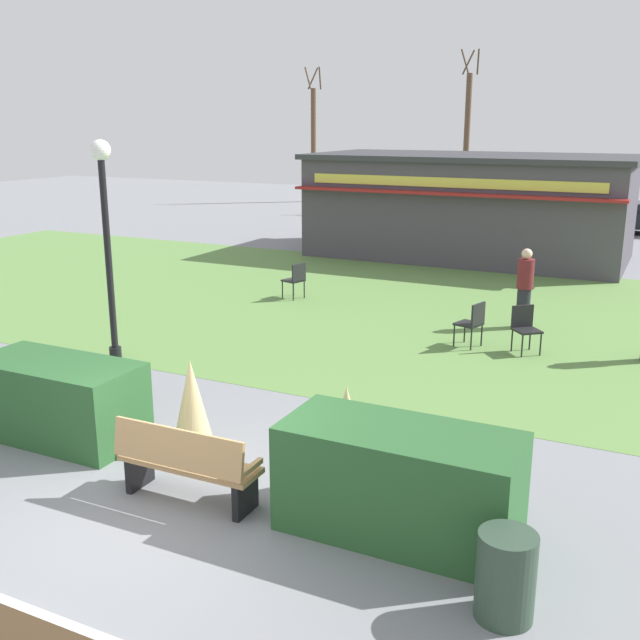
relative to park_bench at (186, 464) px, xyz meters
The scene contains 19 objects.
ground_plane 0.62m from the park_bench, 116.07° to the right, with size 80.00×80.00×0.00m, color slate.
lawn_patch 9.58m from the park_bench, 91.05° to the left, with size 36.00×12.00×0.01m, color #5B8442.
park_bench is the anchor object (origin of this frame).
hedge_left 2.75m from the park_bench, 164.74° to the left, with size 2.36×1.10×1.09m, color #28562B.
hedge_right 2.43m from the park_bench, 10.74° to the left, with size 2.47×1.10×1.17m, color #28562B.
ornamental_grass_behind_left 2.13m from the park_bench, 147.60° to the left, with size 0.58×0.58×1.05m, color #D1BC7F.
ornamental_grass_behind_right 1.36m from the park_bench, 122.55° to the left, with size 0.59×0.59×1.27m, color #D1BC7F.
ornamental_grass_behind_center 1.87m from the park_bench, 38.15° to the left, with size 0.70×0.70×1.27m, color #D1BC7F.
lamppost_mid 6.17m from the park_bench, 138.96° to the left, with size 0.36×0.36×3.92m.
trash_bin 3.73m from the park_bench, ahead, with size 0.52×0.52×0.81m, color #2D4233.
food_kiosk 17.34m from the park_bench, 94.76° to the left, with size 9.94×5.28×3.23m.
cafe_chair_west 7.82m from the park_bench, 72.92° to the left, with size 0.62×0.62×0.89m.
cafe_chair_east 10.10m from the park_bench, 110.89° to the left, with size 0.55×0.55×0.89m.
cafe_chair_center 7.48m from the park_bench, 79.69° to the left, with size 0.55×0.55×0.89m.
person_strolling 9.42m from the park_bench, 78.20° to the left, with size 0.34×0.34×1.69m.
parked_car_west_slot 25.79m from the park_bench, 103.43° to the left, with size 4.21×2.07×1.20m.
parked_car_center_slot 25.10m from the park_bench, 92.52° to the left, with size 4.29×2.24×1.20m.
tree_left_bg 30.01m from the park_bench, 99.57° to the left, with size 0.91×0.96×7.47m.
tree_right_bg 33.19m from the park_bench, 114.11° to the left, with size 0.91×0.96×6.99m.
Camera 1 is at (4.90, -5.83, 4.21)m, focal length 41.50 mm.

